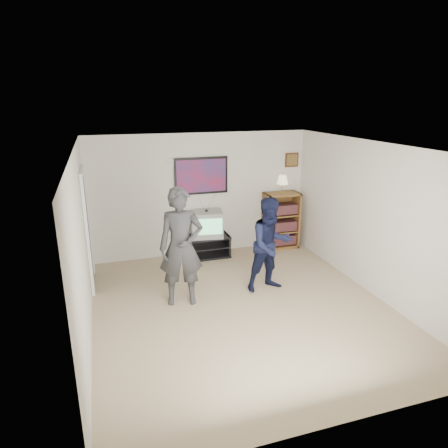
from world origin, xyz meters
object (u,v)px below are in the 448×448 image
bookshelf (281,221)px  person_short (271,245)px  person_tall (181,247)px  media_stand (207,246)px  crt_television (207,224)px

bookshelf → person_short: person_short is taller
bookshelf → person_tall: bearing=-144.8°
media_stand → person_short: person_short is taller
media_stand → person_tall: size_ratio=0.48×
crt_television → bookshelf: bookshelf is taller
bookshelf → crt_television: bearing=-178.3°
bookshelf → person_tall: 3.14m
crt_television → person_short: 1.85m
crt_television → person_tall: bearing=-107.6°
media_stand → person_short: size_ratio=0.56×
crt_television → person_short: person_short is taller
bookshelf → person_short: (-1.04, -1.79, 0.20)m
media_stand → person_tall: bearing=-116.7°
crt_television → person_tall: size_ratio=0.33×
crt_television → bookshelf: bearing=10.7°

